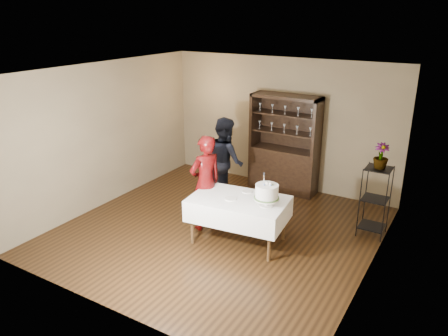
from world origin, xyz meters
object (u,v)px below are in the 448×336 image
(plant_etagere, at_px, (375,199))
(woman, at_px, (206,183))
(cake_table, at_px, (239,209))
(man, at_px, (225,161))
(china_hutch, at_px, (284,159))
(cake, at_px, (267,193))
(potted_plant, at_px, (381,156))

(plant_etagere, bearing_deg, woman, -154.55)
(cake_table, distance_m, man, 1.63)
(man, bearing_deg, china_hutch, -86.00)
(man, relative_size, cake, 3.14)
(man, relative_size, potted_plant, 4.10)
(cake_table, relative_size, woman, 0.98)
(plant_etagere, distance_m, potted_plant, 0.74)
(china_hutch, relative_size, woman, 1.21)
(woman, distance_m, potted_plant, 2.87)
(china_hutch, height_order, potted_plant, china_hutch)
(potted_plant, bearing_deg, cake, -134.02)
(cake_table, bearing_deg, man, 128.43)
(man, xyz_separation_m, cake, (1.49, -1.28, 0.13))
(potted_plant, bearing_deg, china_hutch, 153.11)
(man, distance_m, potted_plant, 2.87)
(plant_etagere, xyz_separation_m, potted_plant, (0.01, -0.01, 0.74))
(plant_etagere, bearing_deg, cake, -133.68)
(plant_etagere, distance_m, cake_table, 2.26)
(woman, xyz_separation_m, man, (-0.27, 1.11, 0.02))
(china_hutch, distance_m, man, 1.38)
(plant_etagere, height_order, cake, cake)
(china_hutch, bearing_deg, woman, -101.39)
(china_hutch, relative_size, man, 1.18)
(plant_etagere, xyz_separation_m, woman, (-2.54, -1.21, 0.18))
(cake_table, xyz_separation_m, cake, (0.49, -0.02, 0.40))
(man, bearing_deg, woman, 140.30)
(china_hutch, xyz_separation_m, plant_etagere, (2.08, -1.05, -0.01))
(cake_table, height_order, cake, cake)
(china_hutch, bearing_deg, cake, -72.60)
(cake_table, xyz_separation_m, potted_plant, (1.82, 1.35, 0.81))
(man, distance_m, cake, 1.97)
(potted_plant, bearing_deg, woman, -154.75)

